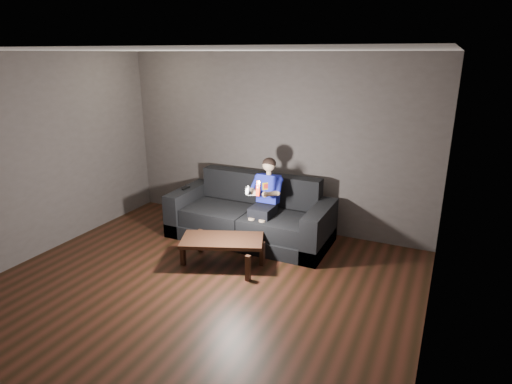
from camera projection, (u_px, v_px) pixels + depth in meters
The scene contains 11 objects.
floor at pixel (187, 299), 4.88m from camera, with size 5.00×5.00×0.00m, color black.
back_wall at pixel (273, 143), 6.61m from camera, with size 5.00×0.04×2.70m, color #413A39.
left_wall at pixel (17, 162), 5.47m from camera, with size 0.04×5.00×2.70m, color #413A39.
right_wall at pixel (438, 226), 3.45m from camera, with size 0.04×5.00×2.70m, color #413A39.
ceiling at pixel (172, 50), 4.04m from camera, with size 5.00×5.00×0.02m, color silver.
sofa at pixel (251, 219), 6.41m from camera, with size 2.40×1.04×0.93m.
child at pixel (266, 194), 6.10m from camera, with size 0.46×0.56×1.13m.
wii_remote_red at pixel (258, 188), 5.62m from camera, with size 0.06×0.08×0.21m.
nunchuk_white at pixel (247, 190), 5.71m from camera, with size 0.08×0.10×0.14m.
wii_remote_black at pixel (186, 188), 6.66m from camera, with size 0.05×0.16×0.03m.
coffee_table at pixel (222, 242), 5.56m from camera, with size 1.17×0.88×0.38m.
Camera 1 is at (2.52, -3.52, 2.68)m, focal length 30.00 mm.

